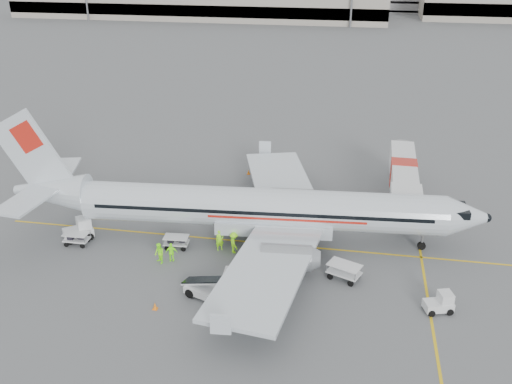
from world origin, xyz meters
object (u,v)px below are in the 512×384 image
tug_aft (78,229)px  tug_fore (439,302)px  jet_bridge (402,182)px  tug_mid (278,264)px  aircraft (262,183)px  belt_loader (211,281)px

tug_aft → tug_fore: bearing=-47.4°
jet_bridge → tug_mid: 17.85m
tug_aft → aircraft: bearing=-28.9°
tug_fore → tug_aft: size_ratio=0.80×
tug_mid → aircraft: bearing=98.1°
aircraft → tug_mid: 6.89m
aircraft → tug_aft: bearing=-175.8°
belt_loader → aircraft: bearing=96.4°
aircraft → tug_aft: 16.37m
aircraft → tug_fore: (13.71, -7.50, -4.69)m
jet_bridge → tug_mid: bearing=-122.6°
jet_bridge → tug_fore: size_ratio=8.23×
belt_loader → tug_mid: (4.24, 4.06, -0.59)m
jet_bridge → tug_aft: jet_bridge is taller
tug_fore → tug_mid: bearing=149.4°
aircraft → tug_fore: size_ratio=20.30×
jet_bridge → belt_loader: size_ratio=3.06×
aircraft → jet_bridge: 16.04m
tug_mid → tug_fore: bearing=-29.4°
jet_bridge → belt_loader: 23.58m
belt_loader → jet_bridge: bearing=73.3°
aircraft → tug_mid: (2.07, -4.68, -4.61)m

